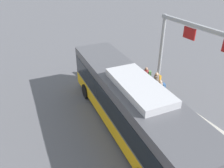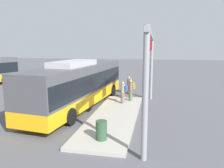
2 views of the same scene
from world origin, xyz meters
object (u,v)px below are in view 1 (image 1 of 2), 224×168
(person_waiting_far, at_px, (156,83))
(bus_main, at_px, (129,102))
(person_waiting_near, at_px, (125,69))
(person_waiting_mid, at_px, (160,91))
(person_boarding, at_px, (146,77))

(person_waiting_far, bearing_deg, bus_main, 22.76)
(bus_main, relative_size, person_waiting_far, 7.15)
(bus_main, distance_m, person_waiting_near, 5.90)
(person_waiting_mid, height_order, person_waiting_far, same)
(person_boarding, height_order, person_waiting_mid, same)
(person_waiting_mid, bearing_deg, person_waiting_near, -76.34)
(bus_main, height_order, person_waiting_mid, bus_main)
(person_waiting_mid, relative_size, person_waiting_far, 1.00)
(bus_main, xyz_separation_m, person_waiting_mid, (0.98, -3.08, -0.76))
(person_waiting_near, bearing_deg, person_boarding, 69.42)
(bus_main, bearing_deg, person_waiting_near, -24.67)
(bus_main, xyz_separation_m, person_waiting_near, (4.97, -3.04, -0.92))
(bus_main, bearing_deg, person_boarding, -43.29)
(bus_main, distance_m, person_boarding, 4.55)
(person_boarding, distance_m, person_waiting_mid, 1.93)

